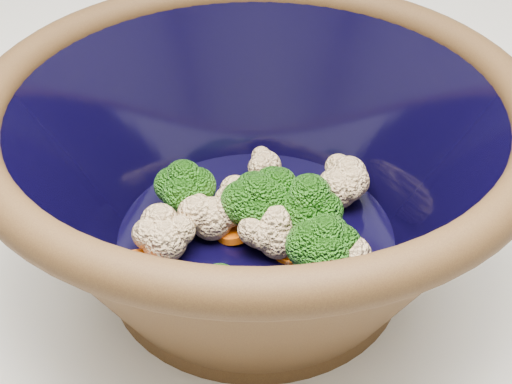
# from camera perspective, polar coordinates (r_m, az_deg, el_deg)

# --- Properties ---
(mixing_bowl) EXTENTS (0.46, 0.46, 0.16)m
(mixing_bowl) POSITION_cam_1_polar(r_m,az_deg,el_deg) (0.49, -0.00, 1.43)
(mixing_bowl) COLOR black
(mixing_bowl) RESTS_ON counter
(vegetable_pile) EXTENTS (0.17, 0.18, 0.06)m
(vegetable_pile) POSITION_cam_1_polar(r_m,az_deg,el_deg) (0.50, 0.99, -1.60)
(vegetable_pile) COLOR #608442
(vegetable_pile) RESTS_ON mixing_bowl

